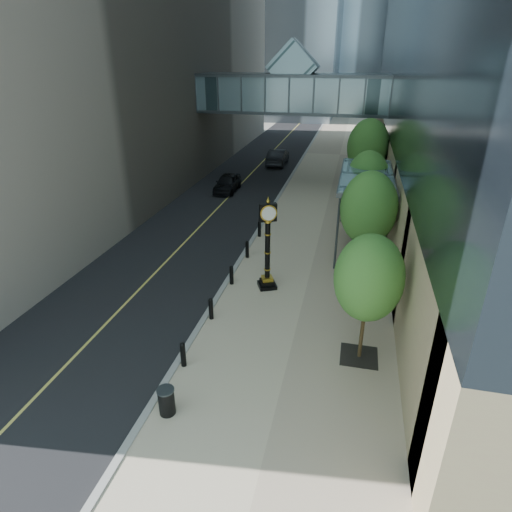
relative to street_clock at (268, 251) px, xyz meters
The scene contains 13 objects.
ground 7.81m from the street_clock, 83.12° to the right, with size 320.00×320.00×0.00m, color gray.
road 33.13m from the street_clock, 100.62° to the left, with size 8.00×180.00×0.02m, color black.
sidewalk 32.62m from the street_clock, 86.65° to the left, with size 8.00×180.00×0.06m, color #B7A88D.
curb 32.64m from the street_clock, 93.69° to the left, with size 0.25×180.00×0.07m, color gray.
skywalk 21.39m from the street_clock, 95.84° to the left, with size 17.00×4.20×5.80m.
entrance_canopy 8.14m from the street_clock, 56.04° to the left, with size 3.00×8.00×4.38m.
bollard_row 2.78m from the street_clock, 139.98° to the left, with size 0.20×16.20×0.90m.
street_trees 10.35m from the street_clock, 63.77° to the left, with size 3.06×28.43×6.30m.
street_clock is the anchor object (origin of this frame).
trash_bin 9.02m from the street_clock, 99.30° to the right, with size 0.52×0.52×0.90m, color black.
pedestrian 8.33m from the street_clock, 49.19° to the left, with size 0.69×0.46×1.90m, color #B1ACA3.
car_near 16.98m from the street_clock, 113.08° to the left, with size 1.69×4.19×1.43m, color black.
car_far 26.47m from the street_clock, 99.25° to the left, with size 1.70×4.87×1.61m, color black.
Camera 1 is at (2.73, -10.66, 10.44)m, focal length 30.00 mm.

